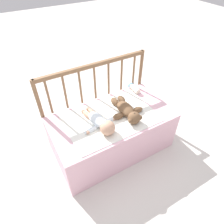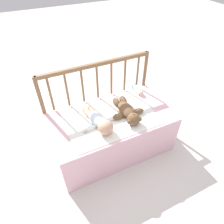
% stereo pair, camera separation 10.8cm
% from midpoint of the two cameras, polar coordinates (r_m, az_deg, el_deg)
% --- Properties ---
extents(ground_plane, '(12.00, 12.00, 0.00)m').
position_cam_midpoint_polar(ground_plane, '(2.20, -1.46, -9.83)').
color(ground_plane, silver).
extents(crib_mattress, '(1.16, 0.62, 0.44)m').
position_cam_midpoint_polar(crib_mattress, '(2.03, -1.57, -5.93)').
color(crib_mattress, '#EDB7C6').
rests_on(crib_mattress, ground_plane).
extents(crib_rail, '(1.16, 0.04, 0.84)m').
position_cam_midpoint_polar(crib_rail, '(2.03, -6.37, 7.19)').
color(crib_rail, brown).
rests_on(crib_rail, ground_plane).
extents(blanket, '(0.84, 0.56, 0.01)m').
position_cam_midpoint_polar(blanket, '(1.86, -2.09, -1.67)').
color(blanket, white).
rests_on(blanket, crib_mattress).
extents(teddy_bear, '(0.32, 0.43, 0.12)m').
position_cam_midpoint_polar(teddy_bear, '(1.87, 2.67, 0.38)').
color(teddy_bear, brown).
rests_on(teddy_bear, crib_mattress).
extents(baby, '(0.34, 0.44, 0.13)m').
position_cam_midpoint_polar(baby, '(1.76, -5.08, -3.04)').
color(baby, white).
rests_on(baby, crib_mattress).
extents(baby_bottle, '(0.06, 0.18, 0.06)m').
position_cam_midpoint_polar(baby_bottle, '(2.20, 4.80, 6.85)').
color(baby_bottle, '#F4E5CC').
rests_on(baby_bottle, crib_mattress).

